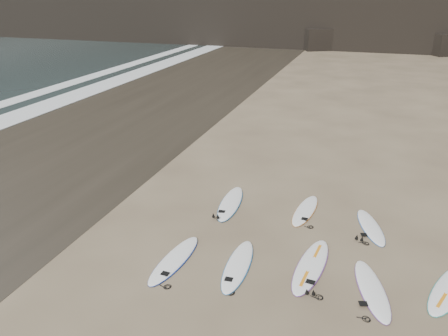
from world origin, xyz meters
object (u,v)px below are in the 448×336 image
object	(u,v)px
surfboard_3	(372,289)
surfboard_5	(230,203)
surfboard_1	(238,265)
surfboard_0	(174,259)
surfboard_6	(305,210)
surfboard_7	(371,227)
surfboard_2	(311,265)

from	to	relation	value
surfboard_3	surfboard_5	bearing A→B (deg)	129.08
surfboard_1	surfboard_5	distance (m)	3.68
surfboard_0	surfboard_6	bearing A→B (deg)	58.23
surfboard_0	surfboard_6	size ratio (longest dim) A/B	1.07
surfboard_0	surfboard_7	distance (m)	6.25
surfboard_5	surfboard_7	world-z (taller)	surfboard_5
surfboard_0	surfboard_1	distance (m)	1.77
surfboard_1	surfboard_7	xyz separation A→B (m)	(3.37, 3.30, -0.00)
surfboard_5	surfboard_0	bearing A→B (deg)	-101.54
surfboard_1	surfboard_2	world-z (taller)	surfboard_2
surfboard_7	surfboard_1	bearing A→B (deg)	-153.11
surfboard_7	surfboard_3	bearing A→B (deg)	-105.78
surfboard_7	surfboard_5	bearing A→B (deg)	160.74
surfboard_1	surfboard_2	bearing A→B (deg)	15.17
surfboard_3	surfboard_7	distance (m)	3.21
surfboard_6	surfboard_7	xyz separation A→B (m)	(2.13, -0.45, -0.00)
surfboard_1	surfboard_2	size ratio (longest dim) A/B	0.91
surfboard_0	surfboard_2	world-z (taller)	surfboard_2
surfboard_1	surfboard_3	xyz separation A→B (m)	(3.47, 0.09, -0.00)
surfboard_0	surfboard_2	distance (m)	3.74
surfboard_5	surfboard_2	bearing A→B (deg)	-46.49
surfboard_1	surfboard_6	xyz separation A→B (m)	(1.25, 3.74, -0.00)
surfboard_2	surfboard_7	size ratio (longest dim) A/B	1.22
surfboard_2	surfboard_7	world-z (taller)	surfboard_2
surfboard_2	surfboard_5	size ratio (longest dim) A/B	1.03
surfboard_2	surfboard_6	world-z (taller)	surfboard_2
surfboard_0	surfboard_6	distance (m)	5.03
surfboard_6	surfboard_7	size ratio (longest dim) A/B	1.05
surfboard_7	surfboard_6	bearing A→B (deg)	150.62
surfboard_0	surfboard_1	size ratio (longest dim) A/B	1.01
surfboard_1	surfboard_5	bearing A→B (deg)	108.03
surfboard_3	surfboard_5	size ratio (longest dim) A/B	0.92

